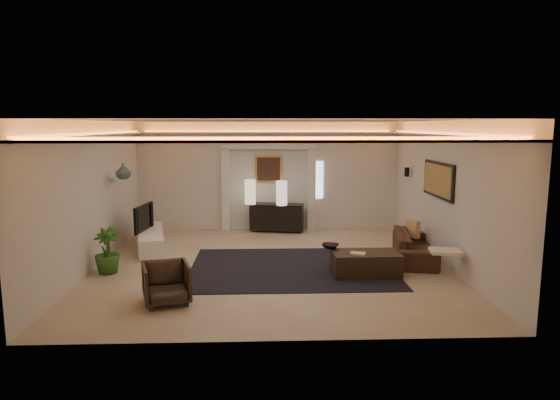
{
  "coord_description": "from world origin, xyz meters",
  "views": [
    {
      "loc": [
        -0.18,
        -9.54,
        2.83
      ],
      "look_at": [
        0.2,
        0.6,
        1.25
      ],
      "focal_mm": 31.16,
      "sensor_mm": 36.0,
      "label": 1
    }
  ],
  "objects_px": {
    "console": "(277,217)",
    "sofa": "(414,246)",
    "armchair": "(166,283)",
    "coffee_table": "(366,264)"
  },
  "relations": [
    {
      "from": "console",
      "to": "coffee_table",
      "type": "relative_size",
      "value": 1.11
    },
    {
      "from": "armchair",
      "to": "sofa",
      "type": "bearing_deg",
      "value": 8.78
    },
    {
      "from": "console",
      "to": "sofa",
      "type": "xyz_separation_m",
      "value": [
        2.82,
        -2.84,
        -0.11
      ]
    },
    {
      "from": "sofa",
      "to": "coffee_table",
      "type": "distance_m",
      "value": 1.62
    },
    {
      "from": "console",
      "to": "armchair",
      "type": "xyz_separation_m",
      "value": [
        -1.92,
        -5.21,
        -0.07
      ]
    },
    {
      "from": "console",
      "to": "sofa",
      "type": "relative_size",
      "value": 0.7
    },
    {
      "from": "console",
      "to": "coffee_table",
      "type": "distance_m",
      "value": 4.17
    },
    {
      "from": "console",
      "to": "armchair",
      "type": "bearing_deg",
      "value": -99.87
    },
    {
      "from": "sofa",
      "to": "coffee_table",
      "type": "relative_size",
      "value": 1.58
    },
    {
      "from": "sofa",
      "to": "armchair",
      "type": "height_order",
      "value": "armchair"
    }
  ]
}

